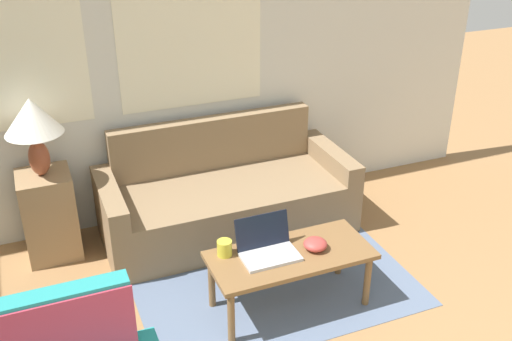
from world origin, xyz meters
TOP-DOWN VIEW (x-y plane):
  - wall_back at (-0.00, 4.03)m, footprint 6.22×0.06m
  - rug at (0.73, 3.05)m, footprint 1.84×1.76m
  - couch at (0.67, 3.61)m, footprint 1.89×0.80m
  - side_table at (-0.61, 3.74)m, footprint 0.36×0.36m
  - table_lamp at (-0.61, 3.74)m, footprint 0.38×0.38m
  - coffee_table at (0.73, 2.56)m, footprint 1.02×0.46m
  - laptop at (0.59, 2.61)m, footprint 0.35×0.27m
  - cup_navy at (0.35, 2.70)m, footprint 0.09×0.09m
  - snack_bowl at (0.89, 2.54)m, footprint 0.15×0.15m

SIDE VIEW (x-z plane):
  - rug at x=0.73m, z-range 0.00..0.01m
  - couch at x=0.67m, z-range -0.15..0.67m
  - side_table at x=-0.61m, z-range 0.00..0.65m
  - coffee_table at x=0.73m, z-range 0.15..0.55m
  - snack_bowl at x=0.89m, z-range 0.40..0.47m
  - cup_navy at x=0.35m, z-range 0.40..0.50m
  - laptop at x=0.59m, z-range 0.34..0.56m
  - table_lamp at x=-0.61m, z-range 0.76..1.32m
  - wall_back at x=0.00m, z-range 0.01..2.61m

